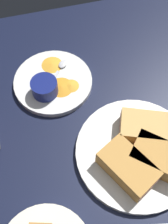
% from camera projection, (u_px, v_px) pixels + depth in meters
% --- Properties ---
extents(ground_plane, '(1.10, 1.10, 0.03)m').
position_uv_depth(ground_plane, '(95.00, 161.00, 0.69)').
color(ground_plane, black).
extents(plate_sandwich_main, '(0.29, 0.29, 0.02)m').
position_uv_depth(plate_sandwich_main, '(136.00, 152.00, 0.67)').
color(plate_sandwich_main, silver).
rests_on(plate_sandwich_main, ground_plane).
extents(sandwich_half_near, '(0.15, 0.13, 0.05)m').
position_uv_depth(sandwich_half_near, '(128.00, 167.00, 0.62)').
color(sandwich_half_near, '#C68C42').
rests_on(sandwich_half_near, plate_sandwich_main).
extents(sandwich_half_far, '(0.14, 0.15, 0.05)m').
position_uv_depth(sandwich_half_far, '(160.00, 158.00, 0.63)').
color(sandwich_half_far, '#C68C42').
rests_on(sandwich_half_far, plate_sandwich_main).
extents(sandwich_half_extra, '(0.12, 0.15, 0.05)m').
position_uv_depth(sandwich_half_extra, '(147.00, 128.00, 0.67)').
color(sandwich_half_extra, tan).
rests_on(sandwich_half_extra, plate_sandwich_main).
extents(ramekin_dark_sauce, '(0.07, 0.07, 0.04)m').
position_uv_depth(ramekin_dark_sauce, '(152.00, 127.00, 0.67)').
color(ramekin_dark_sauce, navy).
rests_on(ramekin_dark_sauce, plate_sandwich_main).
extents(spoon_by_dark_ramekin, '(0.07, 0.09, 0.01)m').
position_uv_depth(spoon_by_dark_ramekin, '(139.00, 147.00, 0.67)').
color(spoon_by_dark_ramekin, silver).
rests_on(spoon_by_dark_ramekin, plate_sandwich_main).
extents(plate_chips_companion, '(0.22, 0.22, 0.02)m').
position_uv_depth(plate_chips_companion, '(53.00, 82.00, 0.78)').
color(plate_chips_companion, silver).
rests_on(plate_chips_companion, ground_plane).
extents(ramekin_light_gravy, '(0.07, 0.07, 0.04)m').
position_uv_depth(ramekin_light_gravy, '(44.00, 87.00, 0.73)').
color(ramekin_light_gravy, navy).
rests_on(ramekin_light_gravy, plate_chips_companion).
extents(spoon_by_gravy_ramekin, '(0.08, 0.08, 0.01)m').
position_uv_depth(spoon_by_gravy_ramekin, '(61.00, 67.00, 0.79)').
color(spoon_by_gravy_ramekin, silver).
rests_on(spoon_by_gravy_ramekin, plate_chips_companion).
extents(plantain_chip_scatter, '(0.17, 0.11, 0.01)m').
position_uv_depth(plantain_chip_scatter, '(59.00, 78.00, 0.77)').
color(plantain_chip_scatter, gold).
rests_on(plantain_chip_scatter, plate_chips_companion).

